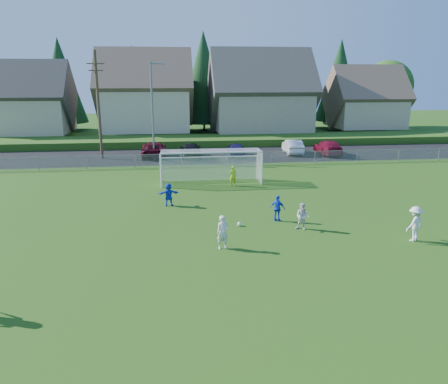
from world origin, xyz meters
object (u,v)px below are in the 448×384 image
Objects in this scene: player_blue_a at (278,208)px; soccer_goal at (211,161)px; player_blue_b at (169,194)px; car_g at (328,147)px; soccer_ball at (239,224)px; car_e at (236,150)px; car_d at (191,150)px; car_f at (293,147)px; player_white_c at (415,224)px; car_c at (154,149)px; player_white_a at (223,232)px; player_white_b at (302,217)px; goalkeeper at (233,176)px.

player_blue_a is 9.78m from soccer_goal.
player_blue_b is 22.82m from car_g.
soccer_ball is 20.57m from car_e.
car_d is 1.08× the size of car_f.
player_white_c is 24.05m from car_e.
player_white_a is at bearing 96.91° from car_c.
car_c is at bearing 3.59° from car_f.
player_blue_a is (-5.84, 3.71, -0.14)m from player_white_c.
soccer_ball is 2.37m from player_blue_a.
car_c is at bearing 111.44° from soccer_goal.
player_white_c reaches higher than player_blue_a.
player_blue_b is at bearing 172.70° from player_white_b.
car_f is (5.75, 22.37, 0.00)m from player_white_b.
car_g is (13.89, -0.15, 0.02)m from car_d.
player_blue_a is at bearing -73.26° from soccer_goal.
car_e is (6.58, 16.09, -0.02)m from player_blue_b.
car_g is 16.72m from soccer_goal.
player_white_c is 13.86m from goalkeeper.
soccer_ball is 0.15× the size of player_white_b.
car_c is at bearing 140.25° from player_white_b.
soccer_goal is (-0.59, 9.92, 1.52)m from soccer_ball.
car_e is (4.43, -0.29, 0.01)m from car_d.
player_blue_a reaches higher than player_white_b.
car_c is (-5.15, 21.54, 0.61)m from soccer_ball.
player_blue_a is at bearing 107.21° from car_c.
car_d is 4.44m from car_e.
player_blue_a is (-0.93, 1.55, 0.01)m from player_white_b.
soccer_ball is 23.19m from car_f.
player_white_b is at bearing 79.68° from car_f.
car_c is at bearing -65.34° from goalkeeper.
soccer_ball is 22.15m from car_c.
player_white_c reaches higher than player_white_b.
goalkeeper is at bearing 113.16° from car_c.
soccer_goal is (-12.91, -10.59, 0.92)m from car_g.
car_f is at bearing 177.32° from car_c.
soccer_goal is (-3.74, 10.88, 0.91)m from player_white_b.
player_white_c is at bearing 141.81° from player_blue_b.
player_white_b is 9.97m from goalkeeper.
car_e is at bearing 66.76° from player_white_a.
goalkeeper is (-2.25, 9.71, 0.02)m from player_white_b.
car_c is at bearing -37.08° from player_blue_a.
soccer_goal reaches higher than car_d.
car_c is (-3.92, 24.50, -0.07)m from player_white_a.
soccer_ball is at bearing 83.47° from goalkeeper.
player_blue_a is 1.01× the size of player_blue_b.
car_e is at bearing 71.72° from soccer_goal.
car_c is 1.10× the size of car_d.
player_white_a is at bearing 79.00° from goalkeeper.
soccer_goal reaches higher than player_blue_b.
player_blue_a is 0.31× the size of car_d.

